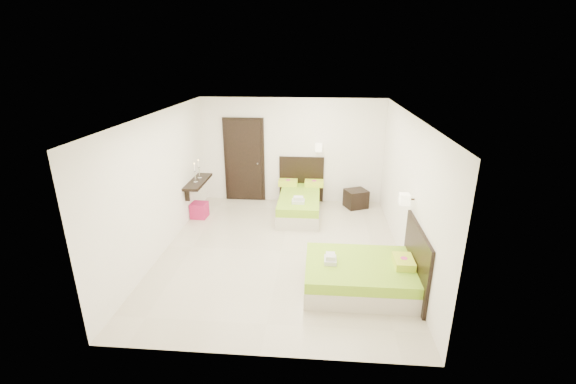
# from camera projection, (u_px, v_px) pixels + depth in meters

# --- Properties ---
(floor) EXTENTS (5.50, 5.50, 0.00)m
(floor) POSITION_uv_depth(u_px,v_px,m) (282.00, 251.00, 7.41)
(floor) COLOR beige
(floor) RESTS_ON ground
(bed_single) EXTENTS (1.12, 1.86, 1.54)m
(bed_single) POSITION_uv_depth(u_px,v_px,m) (300.00, 202.00, 9.09)
(bed_single) COLOR beige
(bed_single) RESTS_ON ground
(bed_double) EXTENTS (1.75, 1.49, 1.45)m
(bed_double) POSITION_uv_depth(u_px,v_px,m) (364.00, 274.00, 6.14)
(bed_double) COLOR beige
(bed_double) RESTS_ON ground
(nightstand) EXTENTS (0.63, 0.61, 0.44)m
(nightstand) POSITION_uv_depth(u_px,v_px,m) (356.00, 199.00, 9.46)
(nightstand) COLOR black
(nightstand) RESTS_ON ground
(ottoman) EXTENTS (0.37, 0.37, 0.35)m
(ottoman) POSITION_uv_depth(u_px,v_px,m) (199.00, 210.00, 8.88)
(ottoman) COLOR #A51647
(ottoman) RESTS_ON ground
(door) EXTENTS (1.02, 0.15, 2.14)m
(door) POSITION_uv_depth(u_px,v_px,m) (244.00, 160.00, 9.68)
(door) COLOR black
(door) RESTS_ON ground
(console_shelf) EXTENTS (0.35, 1.20, 0.78)m
(console_shelf) POSITION_uv_depth(u_px,v_px,m) (198.00, 182.00, 8.79)
(console_shelf) COLOR black
(console_shelf) RESTS_ON ground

